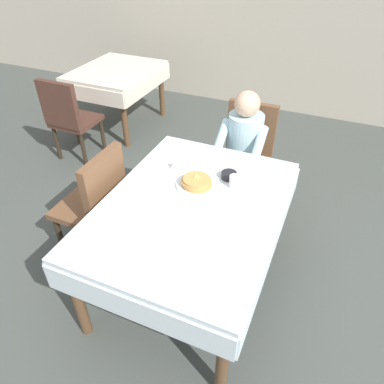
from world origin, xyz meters
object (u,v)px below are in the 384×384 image
(plate_breakfast, at_px, (197,186))
(background_chair_empty, at_px, (69,116))
(knife_right_of_plate, at_px, (222,195))
(spoon_near_edge, at_px, (186,214))
(background_table_far, at_px, (117,78))
(chair_diner, at_px, (247,148))
(diner_person, at_px, (243,143))
(syrup_pitcher, at_px, (174,163))
(fork_left_of_plate, at_px, (170,181))
(dining_table_main, at_px, (192,214))
(breakfast_stack, at_px, (197,182))
(bowl_butter, at_px, (229,175))
(cup_coffee, at_px, (235,182))
(chair_left_side, at_px, (97,200))

(plate_breakfast, distance_m, background_chair_empty, 2.07)
(knife_right_of_plate, distance_m, spoon_near_edge, 0.31)
(background_chair_empty, bearing_deg, background_table_far, 90.00)
(spoon_near_edge, bearing_deg, background_table_far, 142.86)
(chair_diner, xyz_separation_m, diner_person, (-0.00, -0.16, 0.14))
(chair_diner, relative_size, spoon_near_edge, 6.20)
(diner_person, bearing_deg, knife_right_of_plate, 97.21)
(syrup_pitcher, relative_size, background_table_far, 0.07)
(plate_breakfast, height_order, fork_left_of_plate, plate_breakfast)
(fork_left_of_plate, bearing_deg, chair_diner, -13.17)
(dining_table_main, bearing_deg, breakfast_stack, 102.75)
(bowl_butter, bearing_deg, syrup_pitcher, -175.05)
(plate_breakfast, bearing_deg, spoon_near_edge, -80.60)
(bowl_butter, relative_size, fork_left_of_plate, 0.61)
(diner_person, distance_m, spoon_near_edge, 1.13)
(dining_table_main, relative_size, bowl_butter, 13.85)
(breakfast_stack, bearing_deg, fork_left_of_plate, -175.00)
(chair_diner, relative_size, diner_person, 0.83)
(fork_left_of_plate, relative_size, background_chair_empty, 0.19)
(cup_coffee, height_order, background_table_far, cup_coffee)
(diner_person, bearing_deg, spoon_near_edge, 88.28)
(diner_person, height_order, breakfast_stack, diner_person)
(cup_coffee, bearing_deg, chair_diner, 99.95)
(bowl_butter, xyz_separation_m, background_chair_empty, (-2.02, 0.71, -0.23))
(syrup_pitcher, xyz_separation_m, spoon_near_edge, (0.29, -0.44, -0.04))
(cup_coffee, height_order, spoon_near_edge, cup_coffee)
(plate_breakfast, xyz_separation_m, spoon_near_edge, (0.05, -0.30, -0.01))
(dining_table_main, xyz_separation_m, background_table_far, (-1.90, 2.03, -0.03))
(spoon_near_edge, bearing_deg, fork_left_of_plate, 142.08)
(chair_left_side, distance_m, background_table_far, 2.32)
(chair_left_side, bearing_deg, breakfast_stack, -75.91)
(chair_left_side, distance_m, syrup_pitcher, 0.64)
(chair_left_side, relative_size, cup_coffee, 8.23)
(syrup_pitcher, xyz_separation_m, background_table_far, (-1.61, 1.69, -0.15))
(knife_right_of_plate, bearing_deg, bowl_butter, 1.33)
(diner_person, relative_size, bowl_butter, 10.18)
(chair_left_side, distance_m, plate_breakfast, 0.78)
(chair_diner, height_order, knife_right_of_plate, chair_diner)
(chair_left_side, relative_size, knife_right_of_plate, 4.65)
(diner_person, bearing_deg, chair_left_side, 51.32)
(chair_left_side, relative_size, background_chair_empty, 1.00)
(syrup_pitcher, distance_m, background_table_far, 2.35)
(knife_right_of_plate, bearing_deg, chair_diner, 1.27)
(plate_breakfast, bearing_deg, diner_person, 84.29)
(chair_left_side, xyz_separation_m, background_chair_empty, (-1.12, 1.08, 0.00))
(syrup_pitcher, bearing_deg, bowl_butter, 4.95)
(chair_diner, distance_m, fork_left_of_plate, 1.06)
(syrup_pitcher, relative_size, background_chair_empty, 0.09)
(chair_diner, height_order, syrup_pitcher, chair_diner)
(cup_coffee, relative_size, background_table_far, 0.10)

